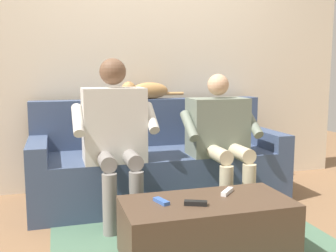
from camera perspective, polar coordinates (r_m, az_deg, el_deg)
ground_plane at (r=2.79m, az=2.50°, el=-14.92°), size 8.00×8.00×0.00m
back_wall at (r=3.73m, az=-3.46°, el=9.92°), size 4.13×0.06×2.42m
couch at (r=3.37m, az=-1.53°, el=-5.66°), size 2.09×0.79×0.84m
coffee_table at (r=2.38m, az=5.72°, el=-14.65°), size 0.99×0.48×0.34m
person_left_seated at (r=3.10m, az=7.66°, el=-1.00°), size 0.61×0.57×1.06m
person_right_seated at (r=2.88m, az=-7.77°, el=-0.49°), size 0.60×0.57×1.18m
cat_on_backrest at (r=3.52m, az=-3.41°, el=5.25°), size 0.57×0.13×0.16m
remote_blue at (r=2.26m, az=-0.98°, el=-10.93°), size 0.07×0.13×0.02m
remote_white at (r=2.46m, az=8.64°, el=-9.44°), size 0.12×0.12×0.02m
remote_black at (r=2.23m, az=4.06°, el=-11.15°), size 0.13×0.09×0.03m
floor_rug at (r=2.56m, az=4.49°, el=-17.01°), size 1.78×1.54×0.01m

